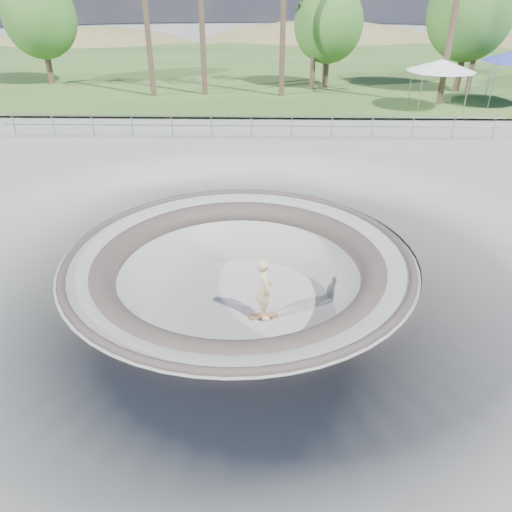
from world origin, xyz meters
name	(u,v)px	position (x,y,z in m)	size (l,w,h in m)	color
ground	(239,255)	(0.00, 0.00, 0.00)	(180.00, 180.00, 0.00)	#979792
skate_bowl	(240,306)	(0.00, 0.00, -1.83)	(14.00, 14.00, 4.10)	#979792
grass_strip	(259,67)	(0.00, 34.00, 0.22)	(180.00, 36.00, 0.12)	#2F5823
distant_hills	(290,96)	(3.78, 57.17, -7.02)	(103.20, 45.00, 28.60)	olive
safety_railing	(251,126)	(0.00, 12.00, 0.69)	(25.00, 0.06, 1.03)	gray
skateboard	(264,316)	(0.76, -0.48, -1.83)	(0.87, 0.38, 0.09)	#945E3B
skater	(264,288)	(0.76, -0.48, -0.84)	(0.71, 0.47, 1.95)	#D2BB88
canopy_white	(441,65)	(10.85, 18.00, 2.72)	(5.52, 5.52, 2.79)	gray
bushy_tree_left	(40,17)	(-15.30, 25.47, 4.73)	(5.10, 4.63, 7.35)	brown
bushy_tree_mid	(329,24)	(4.90, 24.76, 4.41)	(4.74, 4.31, 6.84)	brown
bushy_tree_right	(471,13)	(13.96, 23.54, 5.17)	(5.59, 5.08, 8.06)	brown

